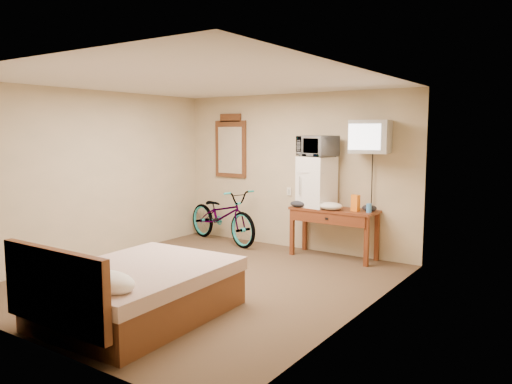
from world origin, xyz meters
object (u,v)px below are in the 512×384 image
blue_cup (369,208)px  bicycle (222,215)px  wall_mirror (231,147)px  bed (133,290)px  crt_television (371,137)px  mini_fridge (317,182)px  desk (333,217)px  microwave (317,146)px

blue_cup → bicycle: (-2.62, -0.04, -0.35)m
wall_mirror → bed: bearing=-67.3°
blue_cup → bed: 3.59m
crt_television → mini_fridge: bearing=178.6°
mini_fridge → blue_cup: mini_fridge is taller
desk → bed: size_ratio=0.67×
bicycle → mini_fridge: bearing=-71.0°
blue_cup → bicycle: bearing=-179.1°
bicycle → desk: bearing=-72.7°
microwave → bicycle: (-1.75, -0.10, -1.21)m
bicycle → bed: bicycle is taller
mini_fridge → microwave: size_ratio=1.35×
desk → bicycle: (-2.05, -0.06, -0.16)m
desk → bed: 3.45m
blue_cup → wall_mirror: wall_mirror is taller
bed → mini_fridge: bearing=85.2°
blue_cup → bicycle: size_ratio=0.07×
desk → mini_fridge: (-0.30, 0.04, 0.51)m
microwave → bed: (-0.29, -3.42, -1.38)m
desk → mini_fridge: bearing=172.4°
microwave → crt_television: size_ratio=0.90×
crt_television → bicycle: size_ratio=0.36×
crt_television → bicycle: crt_television is taller
crt_television → bed: 3.90m
desk → blue_cup: 0.60m
desk → mini_fridge: size_ratio=1.71×
mini_fridge → wall_mirror: wall_mirror is taller
blue_cup → crt_television: crt_television is taller
crt_television → wall_mirror: 2.68m
wall_mirror → bed: (1.53, -3.65, -1.34)m
desk → mini_fridge: mini_fridge is taller
mini_fridge → blue_cup: (0.87, -0.06, -0.32)m
microwave → blue_cup: microwave is taller
crt_television → blue_cup: bearing=-64.8°
blue_cup → microwave: bearing=175.8°
microwave → crt_television: bearing=18.5°
desk → bicycle: 2.05m
microwave → blue_cup: 1.23m
microwave → crt_television: 0.86m
blue_cup → bed: bed is taller
crt_television → bed: (-1.14, -3.40, -1.52)m
blue_cup → crt_television: bearing=115.2°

